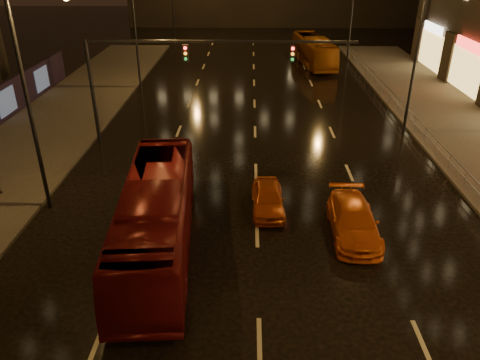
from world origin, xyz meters
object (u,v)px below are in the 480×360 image
object	(u,v)px
bus_curb	(314,51)
taxi_far	(353,221)
bus_red	(156,216)
taxi_near	(268,198)

from	to	relation	value
bus_curb	taxi_far	size ratio (longest dim) A/B	2.19
taxi_far	bus_red	bearing A→B (deg)	-170.41
taxi_far	taxi_near	bearing A→B (deg)	152.30
bus_curb	taxi_far	bearing A→B (deg)	-100.96
bus_red	taxi_far	world-z (taller)	bus_red
taxi_near	taxi_far	size ratio (longest dim) A/B	0.78
taxi_near	taxi_far	world-z (taller)	taxi_far
bus_red	taxi_near	size ratio (longest dim) A/B	2.99
bus_curb	bus_red	bearing A→B (deg)	-114.47
bus_curb	taxi_near	bearing A→B (deg)	-107.98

